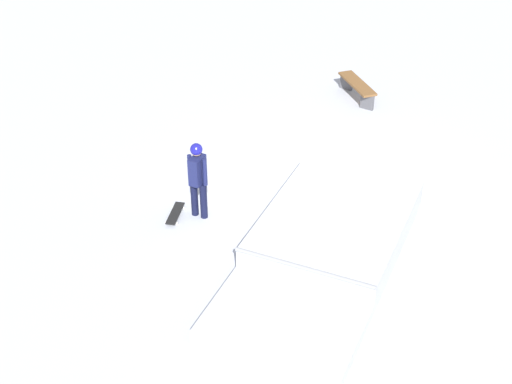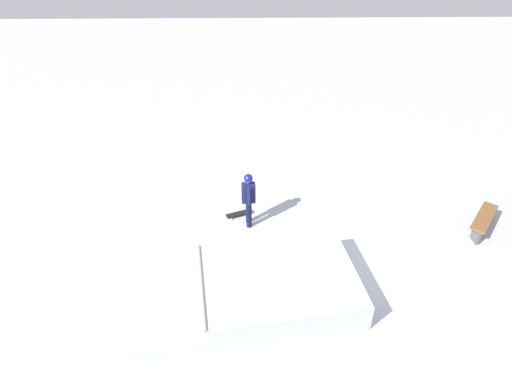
{
  "view_description": "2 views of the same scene",
  "coord_description": "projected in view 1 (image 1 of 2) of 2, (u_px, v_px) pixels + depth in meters",
  "views": [
    {
      "loc": [
        11.56,
        5.48,
        8.6
      ],
      "look_at": [
        1.83,
        -0.66,
        0.9
      ],
      "focal_mm": 49.38,
      "sensor_mm": 36.0,
      "label": 1
    },
    {
      "loc": [
        2.06,
        7.86,
        7.77
      ],
      "look_at": [
        1.85,
        -2.11,
        1.0
      ],
      "focal_mm": 29.43,
      "sensor_mm": 36.0,
      "label": 2
    }
  ],
  "objects": [
    {
      "name": "park_bench",
      "position": [
        357.0,
        87.0,
        19.09
      ],
      "size": [
        1.32,
        1.5,
        0.48
      ],
      "rotation": [
        0.0,
        0.0,
        4.03
      ],
      "color": "brown",
      "rests_on": "ground"
    },
    {
      "name": "skater",
      "position": [
        198.0,
        175.0,
        14.16
      ],
      "size": [
        0.4,
        0.44,
        1.73
      ],
      "rotation": [
        0.0,
        0.0,
        0.09
      ],
      "color": "black",
      "rests_on": "ground"
    },
    {
      "name": "skate_ramp",
      "position": [
        327.0,
        243.0,
        13.44
      ],
      "size": [
        5.72,
        3.36,
        0.74
      ],
      "rotation": [
        0.0,
        0.0,
        0.15
      ],
      "color": "silver",
      "rests_on": "ground"
    },
    {
      "name": "skateboard",
      "position": [
        175.0,
        213.0,
        14.66
      ],
      "size": [
        0.82,
        0.49,
        0.09
      ],
      "rotation": [
        0.0,
        0.0,
        0.39
      ],
      "color": "black",
      "rests_on": "ground"
    },
    {
      "name": "ground_plane",
      "position": [
        326.0,
        196.0,
        15.34
      ],
      "size": [
        60.0,
        60.0,
        0.0
      ],
      "primitive_type": "plane",
      "color": "#B2B7C1"
    }
  ]
}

